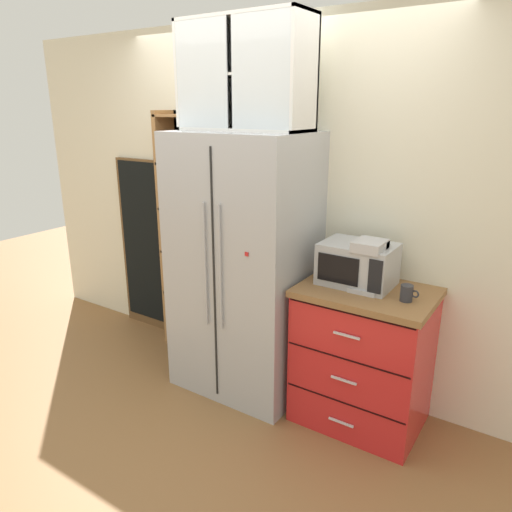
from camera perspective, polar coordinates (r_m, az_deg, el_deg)
name	(u,v)px	position (r m, az deg, el deg)	size (l,w,h in m)	color
ground_plane	(244,382)	(3.70, -1.50, -14.78)	(10.65, 10.65, 0.00)	olive
wall_back_cream	(273,205)	(3.53, 2.07, 6.07)	(4.95, 0.10, 2.55)	silver
refrigerator	(244,266)	(3.31, -1.45, -1.21)	(0.91, 0.69, 1.82)	#ADAFB5
pantry_shelf_column	(192,232)	(3.93, -7.69, 2.81)	(0.48, 0.25, 1.94)	brown
counter_cabinet	(363,356)	(3.16, 12.64, -11.58)	(0.80, 0.60, 0.91)	red
microwave	(358,264)	(3.00, 12.06, -0.94)	(0.44, 0.33, 0.26)	#ADAFB5
coffee_maker	(370,265)	(2.93, 13.47, -1.00)	(0.17, 0.20, 0.31)	#B7B7BC
mug_charcoal	(407,293)	(2.84, 17.60, -4.25)	(0.11, 0.07, 0.10)	#2D2D33
mug_red	(366,285)	(2.92, 13.01, -3.34)	(0.12, 0.08, 0.09)	red
bottle_amber	(370,270)	(2.94, 13.47, -1.67)	(0.06, 0.06, 0.27)	brown
upper_cabinet	(247,75)	(3.18, -1.10, 20.81)	(0.87, 0.32, 0.67)	silver
chalkboard_menu	(147,246)	(4.38, -12.91, 1.19)	(0.60, 0.04, 1.54)	brown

